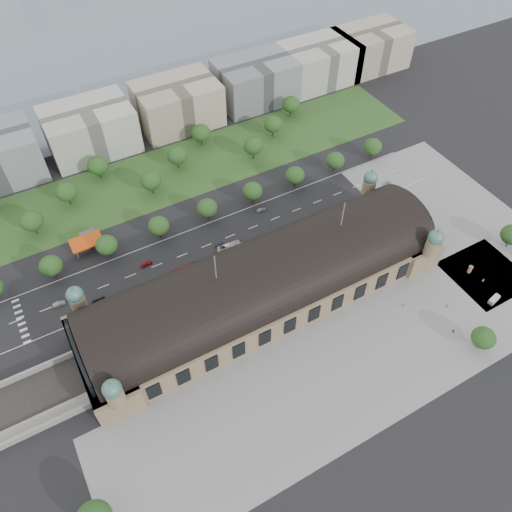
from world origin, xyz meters
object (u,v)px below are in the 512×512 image
traffic_car_1 (59,304)px  traffic_car_4 (220,245)px  traffic_car_3 (146,264)px  van_south (494,300)px  petrol_station (88,239)px  pedestrian_4 (453,332)px  bus_mid (230,247)px  pedestrian_1 (447,306)px  advertising_column (470,269)px  traffic_car_5 (261,210)px  parked_car_0 (91,317)px  parked_car_5 (128,302)px  bus_west (184,270)px  parked_car_1 (119,314)px  bus_east (307,223)px  parked_car_2 (124,311)px  pedestrian_5 (483,280)px  parked_car_3 (96,315)px  parked_car_4 (166,286)px  traffic_car_2 (99,301)px  parked_car_6 (199,273)px  traffic_car_6 (387,183)px

traffic_car_1 → traffic_car_4: size_ratio=1.14×
traffic_car_3 → van_south: 146.39m
petrol_station → pedestrian_4: petrol_station is taller
bus_mid → pedestrian_1: (62.51, -71.05, -0.77)m
pedestrian_1 → pedestrian_4: 12.27m
van_south → advertising_column: advertising_column is taller
traffic_car_5 → van_south: (56.63, -92.86, 0.38)m
parked_car_0 → pedestrian_1: bearing=30.8°
parked_car_5 → bus_west: bus_west is taller
parked_car_1 → traffic_car_1: bearing=-166.7°
traffic_car_5 → bus_east: bearing=-139.4°
parked_car_2 → bus_east: 91.57m
parked_car_5 → pedestrian_5: pedestrian_5 is taller
bus_east → bus_mid: bearing=81.1°
van_south → traffic_car_4: bearing=124.0°
traffic_car_1 → bus_east: size_ratio=0.46×
traffic_car_1 → parked_car_3: 16.97m
parked_car_5 → pedestrian_4: (106.10, -75.45, 0.02)m
traffic_car_3 → advertising_column: advertising_column is taller
parked_car_4 → parked_car_1: bearing=-116.0°
traffic_car_2 → pedestrian_5: size_ratio=2.98×
bus_mid → petrol_station: bearing=61.4°
traffic_car_3 → parked_car_2: bearing=131.9°
traffic_car_1 → parked_car_6: (56.54, -12.87, -0.04)m
petrol_station → pedestrian_4: size_ratio=8.32×
bus_mid → traffic_car_3: bearing=78.9°
traffic_car_2 → bus_east: size_ratio=0.53×
traffic_car_4 → parked_car_0: 62.70m
pedestrian_5 → parked_car_0: bearing=-151.8°
parked_car_2 → pedestrian_5: (138.20, -58.55, 0.19)m
advertising_column → pedestrian_5: bearing=-77.6°
bus_mid → advertising_column: size_ratio=3.29×
parked_car_2 → parked_car_1: bearing=-117.4°
traffic_car_3 → parked_car_4: traffic_car_3 is taller
parked_car_1 → bus_mid: (55.12, 9.94, 1.01)m
traffic_car_1 → parked_car_3: bearing=-135.9°
petrol_station → pedestrian_4: (110.21, -115.74, -2.11)m
parked_car_3 → parked_car_5: (13.31, 0.00, 0.01)m
parked_car_4 → traffic_car_6: bearing=56.7°
traffic_car_2 → parked_car_4: size_ratio=1.44×
parked_car_6 → van_south: 122.70m
traffic_car_6 → parked_car_6: bearing=-81.8°
advertising_column → parked_car_1: bearing=159.5°
traffic_car_6 → parked_car_3: bearing=-83.0°
bus_east → parked_car_4: bearing=88.6°
traffic_car_5 → parked_car_2: (-77.22, -24.53, 0.01)m
traffic_car_2 → pedestrian_4: 142.05m
parked_car_3 → parked_car_0: bearing=-126.1°
traffic_car_3 → parked_car_6: 23.79m
petrol_station → parked_car_1: petrol_station is taller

